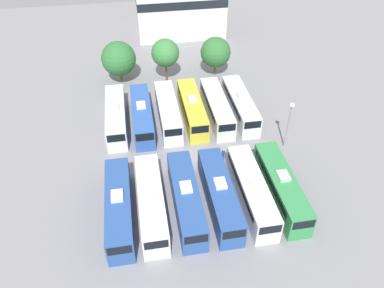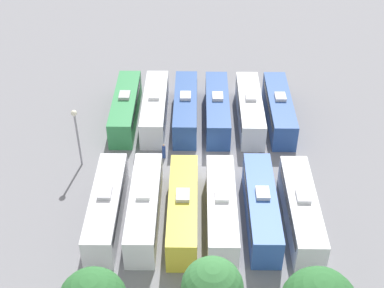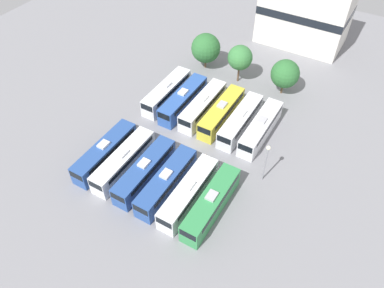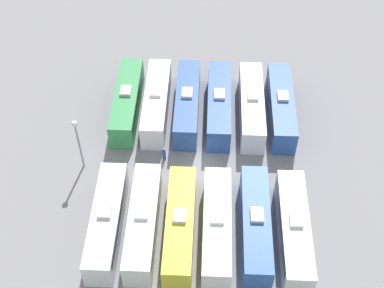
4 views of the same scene
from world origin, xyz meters
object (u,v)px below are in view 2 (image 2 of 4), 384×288
Objects in this scene: bus_5 at (126,107)px; bus_10 at (144,206)px; bus_3 at (186,108)px; bus_1 at (250,109)px; bus_4 at (155,107)px; bus_11 at (107,206)px; bus_6 at (301,210)px; tree_1 at (212,288)px; bus_2 at (217,108)px; bus_7 at (261,206)px; worker_person at (164,151)px; bus_0 at (279,109)px; bus_8 at (221,209)px; bus_9 at (183,208)px; light_pole at (76,128)px.

bus_5 is 1.00× the size of bus_10.
bus_3 and bus_10 have the same top height.
bus_1 is at bearing 179.34° from bus_5.
bus_4 and bus_11 have the same top height.
bus_11 is at bearing 67.38° from bus_3.
bus_6 and bus_11 have the same top height.
bus_1 is at bearing -100.04° from tree_1.
bus_2 is 16.39m from bus_7.
bus_4 is 1.00× the size of bus_10.
bus_6 is 15.94m from worker_person.
bus_5 is 1.00× the size of bus_7.
bus_2 is (3.69, -0.04, 0.00)m from bus_1.
bus_0 is 1.00× the size of bus_8.
bus_8 is 1.00× the size of bus_9.
tree_1 is at bearing 102.52° from worker_person.
bus_0 is 1.00× the size of bus_2.
bus_4 is at bearing -77.86° from tree_1.
bus_8 is 6.90m from bus_10.
tree_1 reaches higher than bus_1.
bus_6 is 1.66× the size of tree_1.
bus_9 is 1.66× the size of tree_1.
light_pole is at bearing 24.42° from bus_1.
bus_6 is 22.97m from light_pole.
tree_1 is at bearing 87.56° from bus_2.
light_pole reaches higher than worker_person.
bus_10 and bus_11 have the same top height.
bus_4 is at bearing -56.56° from bus_7.
bus_6 and bus_9 have the same top height.
bus_6 is (-3.36, 16.35, 0.00)m from bus_1.
bus_11 is at bearing 48.90° from bus_1.
light_pole is 23.34m from tree_1.
bus_5 and bus_9 have the same top height.
bus_4 is at bearing -49.39° from bus_6.
bus_2 is 1.00× the size of bus_6.
bus_0 is 23.74m from bus_11.
bus_6 is 1.00× the size of bus_9.
bus_4 is at bearing -89.46° from bus_10.
bus_11 is 1.77× the size of light_pole.
bus_2 and bus_5 have the same top height.
bus_8 is 10.31m from bus_11.
bus_1 is (3.33, 0.04, 0.00)m from bus_0.
tree_1 is (8.19, 27.52, 3.23)m from bus_0.
bus_0 is 22.92m from light_pole.
bus_8 is 1.00× the size of bus_11.
worker_person is at bearing -116.62° from bus_11.
bus_9 is 6.80× the size of worker_person.
worker_person is at bearing -58.88° from bus_8.
bus_9 is at bearing 66.21° from bus_1.
bus_5 is 24.08m from bus_6.
bus_3 is 19.61m from bus_6.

